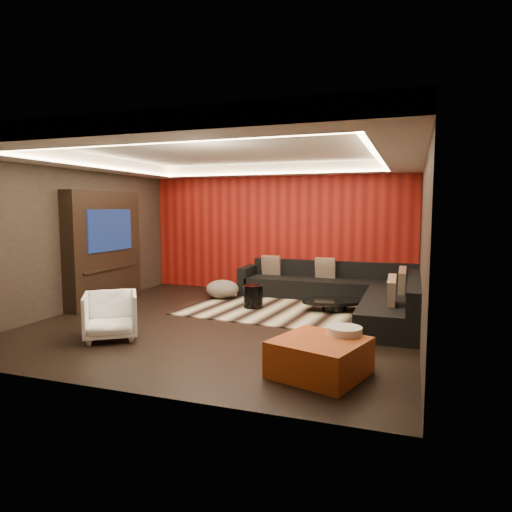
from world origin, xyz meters
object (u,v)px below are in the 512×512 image
at_px(sectional_sofa, 349,293).
at_px(drum_stool, 253,296).
at_px(orange_ottoman, 320,357).
at_px(armchair, 111,316).
at_px(white_side_table, 344,348).
at_px(coffee_table, 334,305).

bearing_deg(sectional_sofa, drum_stool, -155.43).
xyz_separation_m(drum_stool, orange_ottoman, (1.85, -2.98, -0.03)).
height_order(drum_stool, orange_ottoman, drum_stool).
bearing_deg(armchair, sectional_sofa, 13.46).
distance_m(drum_stool, white_side_table, 3.40).
bearing_deg(armchair, orange_ottoman, -42.86).
distance_m(drum_stool, armchair, 2.84).
bearing_deg(sectional_sofa, coffee_table, -110.72).
bearing_deg(orange_ottoman, coffee_table, 96.58).
bearing_deg(coffee_table, armchair, -134.56).
xyz_separation_m(coffee_table, orange_ottoman, (0.37, -3.24, 0.09)).
distance_m(drum_stool, orange_ottoman, 3.50).
bearing_deg(drum_stool, sectional_sofa, 24.57).
bearing_deg(armchair, coffee_table, 10.65).
bearing_deg(white_side_table, drum_stool, 127.73).
relative_size(drum_stool, orange_ottoman, 0.46).
relative_size(white_side_table, orange_ottoman, 0.54).
bearing_deg(sectional_sofa, armchair, -131.75).
relative_size(drum_stool, white_side_table, 0.84).
height_order(white_side_table, armchair, armchair).
xyz_separation_m(drum_stool, armchair, (-1.28, -2.53, 0.11)).
relative_size(drum_stool, armchair, 0.57).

